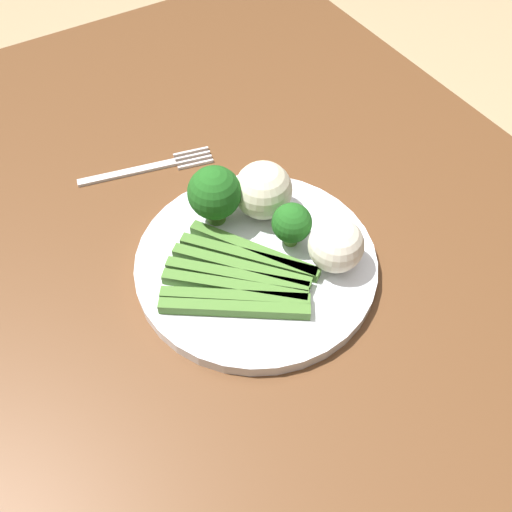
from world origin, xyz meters
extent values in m
cube|color=tan|center=(0.00, 0.00, -0.01)|extent=(6.00, 6.00, 0.02)
cube|color=brown|center=(0.00, 0.00, 0.72)|extent=(1.14, 0.80, 0.04)
cylinder|color=brown|center=(-0.51, 0.34, 0.35)|extent=(0.07, 0.07, 0.70)
cylinder|color=white|center=(-0.01, 0.01, 0.75)|extent=(0.25, 0.25, 0.01)
cube|color=#47752D|center=(-0.02, 0.01, 0.76)|extent=(0.13, 0.09, 0.01)
cube|color=#47752D|center=(-0.02, 0.00, 0.76)|extent=(0.12, 0.10, 0.01)
cube|color=#47752D|center=(-0.01, -0.01, 0.76)|extent=(0.12, 0.11, 0.01)
cube|color=#47752D|center=(0.00, -0.02, 0.76)|extent=(0.11, 0.11, 0.01)
cube|color=#47752D|center=(0.01, -0.03, 0.76)|extent=(0.11, 0.12, 0.01)
cube|color=#47752D|center=(0.02, -0.04, 0.76)|extent=(0.09, 0.13, 0.01)
cube|color=#47752D|center=(0.03, -0.04, 0.76)|extent=(0.09, 0.13, 0.01)
cylinder|color=#4C7F2B|center=(-0.08, 0.00, 0.77)|extent=(0.02, 0.02, 0.02)
sphere|color=#1E5B1C|center=(-0.08, 0.00, 0.80)|extent=(0.06, 0.06, 0.06)
cylinder|color=#4C7F2B|center=(-0.01, 0.05, 0.76)|extent=(0.01, 0.01, 0.01)
sphere|color=#1E5B1C|center=(-0.01, 0.05, 0.79)|extent=(0.04, 0.04, 0.04)
sphere|color=beige|center=(-0.07, 0.05, 0.79)|extent=(0.06, 0.06, 0.06)
sphere|color=white|center=(0.03, 0.07, 0.78)|extent=(0.06, 0.06, 0.06)
cube|color=silver|center=(-0.22, -0.05, 0.74)|extent=(0.04, 0.12, 0.00)
cube|color=silver|center=(-0.19, 0.03, 0.74)|extent=(0.01, 0.04, 0.00)
cube|color=silver|center=(-0.19, 0.03, 0.74)|extent=(0.01, 0.04, 0.00)
cube|color=silver|center=(-0.20, 0.03, 0.74)|extent=(0.01, 0.04, 0.00)
cube|color=silver|center=(-0.21, 0.03, 0.74)|extent=(0.01, 0.04, 0.00)
camera|label=1|loc=(0.30, -0.18, 1.22)|focal=39.94mm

